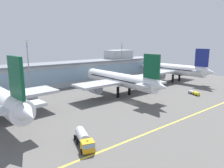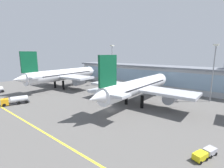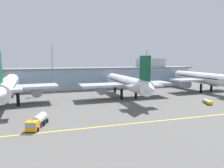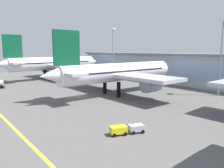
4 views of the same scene
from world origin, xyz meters
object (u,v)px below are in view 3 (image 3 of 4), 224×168
object	(u,v)px
airliner_near_left	(7,86)
airliner_far_right	(203,78)
airliner_near_right	(126,83)
baggage_tug_near	(37,121)
apron_light_mast_west	(146,63)
service_truck_far	(208,102)
apron_light_mast_centre	(52,62)

from	to	relation	value
airliner_near_left	airliner_far_right	world-z (taller)	airliner_near_left
airliner_near_right	baggage_tug_near	xyz separation A→B (m)	(-35.09, -28.99, -5.11)
airliner_far_right	apron_light_mast_west	bearing A→B (deg)	53.98
airliner_near_left	service_truck_far	distance (m)	74.87
baggage_tug_near	airliner_near_left	bearing A→B (deg)	-140.89
airliner_near_right	airliner_far_right	xyz separation A→B (m)	(44.49, 5.30, 0.30)
apron_light_mast_west	apron_light_mast_centre	world-z (taller)	apron_light_mast_centre
airliner_far_right	service_truck_far	world-z (taller)	airliner_far_right
apron_light_mast_west	airliner_near_left	bearing A→B (deg)	-162.27
airliner_near_right	apron_light_mast_west	bearing A→B (deg)	-44.00
service_truck_far	airliner_near_right	bearing A→B (deg)	-108.05
baggage_tug_near	apron_light_mast_west	size ratio (longest dim) A/B	0.43
airliner_far_right	service_truck_far	size ratio (longest dim) A/B	8.28
airliner_near_right	airliner_far_right	bearing A→B (deg)	-83.93
airliner_far_right	baggage_tug_near	bearing A→B (deg)	110.38
baggage_tug_near	service_truck_far	xyz separation A→B (m)	(60.50, 9.20, -0.72)
airliner_near_right	baggage_tug_near	size ratio (longest dim) A/B	5.19
airliner_far_right	baggage_tug_near	world-z (taller)	airliner_far_right
airliner_near_left	airliner_near_right	world-z (taller)	airliner_near_left
service_truck_far	apron_light_mast_centre	size ratio (longest dim) A/B	0.25
apron_light_mast_west	apron_light_mast_centre	distance (m)	50.15
service_truck_far	apron_light_mast_centre	world-z (taller)	apron_light_mast_centre
airliner_far_right	apron_light_mast_centre	bearing A→B (deg)	74.60
apron_light_mast_west	apron_light_mast_centre	xyz separation A→B (m)	(-50.14, 0.54, 0.69)
baggage_tug_near	airliner_far_right	bearing A→B (deg)	130.90
airliner_near_left	airliner_near_right	bearing A→B (deg)	-94.56
airliner_far_right	apron_light_mast_west	world-z (taller)	apron_light_mast_west
airliner_near_right	apron_light_mast_west	size ratio (longest dim) A/B	2.21
service_truck_far	apron_light_mast_centre	distance (m)	70.88
airliner_near_left	apron_light_mast_west	xyz separation A→B (m)	(66.52, 21.27, 7.42)
airliner_near_left	apron_light_mast_centre	xyz separation A→B (m)	(16.38, 21.81, 8.11)
airliner_near_left	baggage_tug_near	xyz separation A→B (m)	(11.43, -28.98, -5.60)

